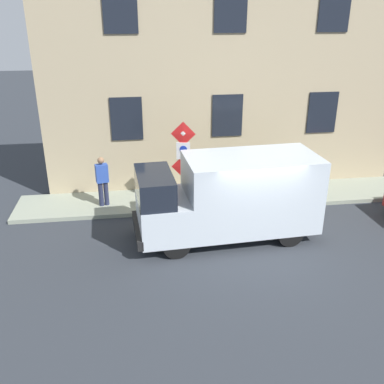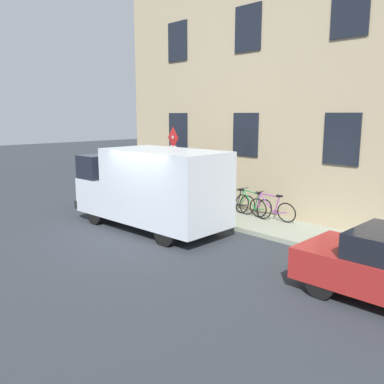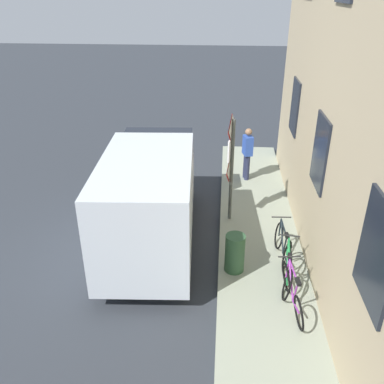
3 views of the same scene
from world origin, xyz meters
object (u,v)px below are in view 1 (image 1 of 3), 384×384
Objects in this scene: delivery_van at (231,196)px; litter_bin at (249,190)px; pedestrian at (102,180)px; bicycle_green at (250,180)px; bicycle_black at (229,181)px; sign_post_stacked at (183,157)px; bicycle_purple at (270,179)px.

litter_bin is at bearing -122.70° from delivery_van.
pedestrian reaches higher than litter_bin.
bicycle_green is 1.91× the size of litter_bin.
bicycle_black is at bearing 22.79° from litter_bin.
delivery_van is 3.17× the size of bicycle_black.
pedestrian is (0.59, 2.67, -0.87)m from sign_post_stacked.
bicycle_black is 1.21m from litter_bin.
bicycle_purple is at bearing 176.72° from bicycle_black.
bicycle_green is (1.26, -2.62, -1.43)m from sign_post_stacked.
bicycle_purple is 1.57m from litter_bin.
delivery_van is 3.96m from bicycle_purple.
bicycle_purple and bicycle_green have the same top height.
pedestrian is (-0.66, 4.50, 0.56)m from bicycle_black.
litter_bin is (-0.45, -4.96, -0.48)m from pedestrian.
litter_bin reaches higher than bicycle_green.
sign_post_stacked is 3.24m from bicycle_green.
bicycle_black is (3.15, -0.67, -0.82)m from delivery_van.
bicycle_purple is 1.00× the size of bicycle_black.
pedestrian is at bearing -36.61° from delivery_van.
bicycle_purple is at bearing -69.72° from sign_post_stacked.
pedestrian is 1.91× the size of litter_bin.
delivery_van is 3.17× the size of bicycle_green.
bicycle_purple is 1.00× the size of pedestrian.
sign_post_stacked is 0.52× the size of delivery_van.
bicycle_purple is (3.15, -2.25, -0.82)m from delivery_van.
bicycle_black is 4.58m from pedestrian.
litter_bin is (-1.11, -0.47, 0.08)m from bicycle_black.
sign_post_stacked is 2.30m from delivery_van.
delivery_van is (-1.90, -1.15, -0.61)m from sign_post_stacked.
sign_post_stacked is 2.64m from bicycle_black.
bicycle_purple is 1.90× the size of litter_bin.
bicycle_green is 5.36m from pedestrian.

